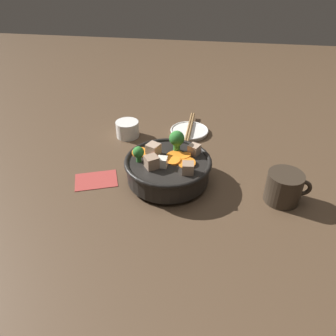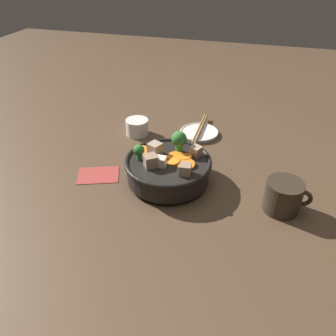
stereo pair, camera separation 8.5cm
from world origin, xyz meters
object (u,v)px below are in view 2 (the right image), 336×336
Objects in this scene: side_saucer at (199,133)px; stirfry_bowl at (168,167)px; chopsticks_pair at (199,130)px; tea_cup at (137,127)px; dark_mug at (283,196)px.

stirfry_bowl is at bearing -96.12° from side_saucer.
stirfry_bowl reaches higher than chopsticks_pair.
stirfry_bowl is 0.28m from side_saucer.
side_saucer is 0.01m from chopsticks_pair.
chopsticks_pair is (-0.00, 0.00, 0.01)m from side_saucer.
side_saucer is at bearing 83.88° from stirfry_bowl.
side_saucer is at bearing 14.92° from tea_cup.
dark_mug is (0.46, -0.25, 0.01)m from tea_cup.
dark_mug is 0.47× the size of chopsticks_pair.
chopsticks_pair is at bearing 130.30° from dark_mug.
side_saucer is 0.40m from dark_mug.
tea_cup is 0.32× the size of chopsticks_pair.
side_saucer is at bearing 0.00° from chopsticks_pair.
tea_cup is 0.20m from chopsticks_pair.
dark_mug reaches higher than tea_cup.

